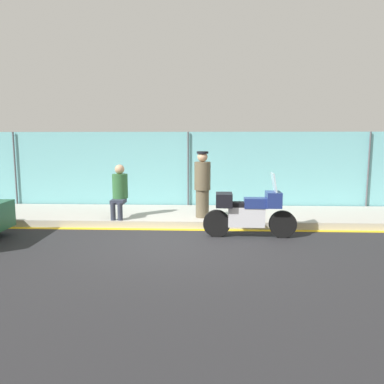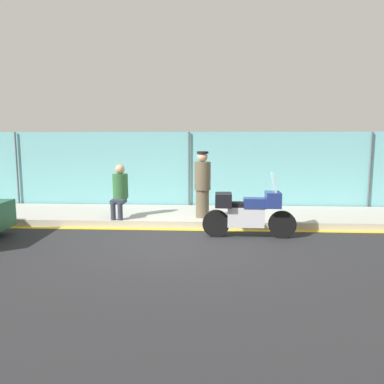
# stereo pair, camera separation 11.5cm
# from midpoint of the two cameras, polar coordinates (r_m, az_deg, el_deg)

# --- Properties ---
(ground_plane) EXTENTS (120.00, 120.00, 0.00)m
(ground_plane) POSITION_cam_midpoint_polar(r_m,az_deg,el_deg) (7.95, -1.75, -7.80)
(ground_plane) COLOR #262628
(sidewalk) EXTENTS (39.90, 2.41, 0.18)m
(sidewalk) POSITION_cam_midpoint_polar(r_m,az_deg,el_deg) (10.35, -0.56, -3.61)
(sidewalk) COLOR #ADA89E
(sidewalk) RESTS_ON ground_plane
(curb_paint_stripe) EXTENTS (39.90, 0.18, 0.01)m
(curb_paint_stripe) POSITION_cam_midpoint_polar(r_m,az_deg,el_deg) (9.11, -1.10, -5.74)
(curb_paint_stripe) COLOR gold
(curb_paint_stripe) RESTS_ON ground_plane
(storefront_fence) EXTENTS (37.90, 0.17, 2.40)m
(storefront_fence) POSITION_cam_midpoint_polar(r_m,az_deg,el_deg) (11.47, -0.15, 3.14)
(storefront_fence) COLOR #6BB2B7
(storefront_fence) RESTS_ON ground_plane
(motorcycle) EXTENTS (2.07, 0.52, 1.45)m
(motorcycle) POSITION_cam_midpoint_polar(r_m,az_deg,el_deg) (8.40, 8.96, -2.95)
(motorcycle) COLOR black
(motorcycle) RESTS_ON ground_plane
(officer_standing) EXTENTS (0.41, 0.41, 1.70)m
(officer_standing) POSITION_cam_midpoint_polar(r_m,az_deg,el_deg) (9.57, 1.96, 1.21)
(officer_standing) COLOR brown
(officer_standing) RESTS_ON sidewalk
(person_seated_on_curb) EXTENTS (0.39, 0.70, 1.36)m
(person_seated_on_curb) POSITION_cam_midpoint_polar(r_m,az_deg,el_deg) (9.76, -10.62, 0.56)
(person_seated_on_curb) COLOR #2D3342
(person_seated_on_curb) RESTS_ON sidewalk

